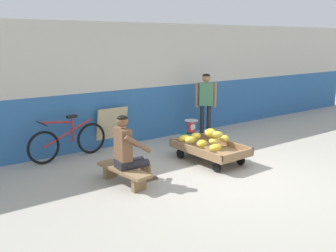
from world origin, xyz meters
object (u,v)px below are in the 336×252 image
Objects in this scene: banana_cart at (210,149)px; bicycle_near_left at (68,141)px; plastic_crate at (191,140)px; vendor_seated at (128,150)px; shopping_bag at (197,146)px; low_bench at (124,172)px; weighing_scale at (191,126)px; customer_adult at (206,99)px; sign_board at (112,127)px.

bicycle_near_left is (-2.12, 1.77, 0.11)m from banana_cart.
plastic_crate is at bearing -17.30° from bicycle_near_left.
vendor_seated is 4.75× the size of shopping_bag.
low_bench is at bearing -178.80° from banana_cart.
bicycle_near_left reaches higher than weighing_scale.
customer_adult is at bearing 25.58° from plastic_crate.
customer_adult is at bearing -17.18° from sign_board.
sign_board is 3.67× the size of shopping_bag.
bicycle_near_left is (-0.30, 1.82, -0.21)m from vendor_seated.
bicycle_near_left is at bearing 172.19° from customer_adult.
plastic_crate is 1.20× the size of weighing_scale.
weighing_scale is (2.27, 1.04, 0.25)m from low_bench.
shopping_bag is (0.25, 0.66, -0.12)m from banana_cart.
vendor_seated is 1.85m from bicycle_near_left.
plastic_crate is 1.50× the size of shopping_bag.
banana_cart is at bearing -39.91° from bicycle_near_left.
vendor_seated is at bearing -110.66° from sign_board.
sign_board is (-1.41, 0.99, -0.02)m from weighing_scale.
sign_board reaches higher than shopping_bag.
weighing_scale is at bearing 70.14° from banana_cart.
plastic_crate reaches higher than low_bench.
vendor_seated is 0.69× the size of bicycle_near_left.
customer_adult is (2.88, 1.38, 0.38)m from vendor_seated.
customer_adult reaches higher than banana_cart.
plastic_crate is 0.30m from weighing_scale.
banana_cart reaches higher than plastic_crate.
banana_cart is 1.91m from low_bench.
low_bench is 2.51m from weighing_scale.
low_bench is at bearing -155.14° from customer_adult.
shopping_bag is (2.15, 0.70, -0.08)m from low_bench.
bicycle_near_left is 1.09m from sign_board.
sign_board reaches higher than low_bench.
weighing_scale reaches higher than low_bench.
customer_adult is (0.70, 0.34, 0.50)m from weighing_scale.
bicycle_near_left is 6.90× the size of shopping_bag.
vendor_seated is 2.18m from sign_board.
vendor_seated reaches higher than plastic_crate.
weighing_scale reaches higher than plastic_crate.
banana_cart is 1.85m from vendor_seated.
banana_cart is 1.07m from plastic_crate.
banana_cart reaches higher than low_bench.
sign_board is at bearing 69.34° from vendor_seated.
customer_adult is at bearing 24.86° from low_bench.
low_bench is at bearing -83.33° from bicycle_near_left.
low_bench is 2.49m from plastic_crate.
plastic_crate is at bearing 25.60° from vendor_seated.
customer_adult is (1.06, 1.34, 0.71)m from banana_cart.
plastic_crate is 2.60m from bicycle_near_left.
banana_cart is 1.08m from weighing_scale.
bicycle_near_left reaches higher than low_bench.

